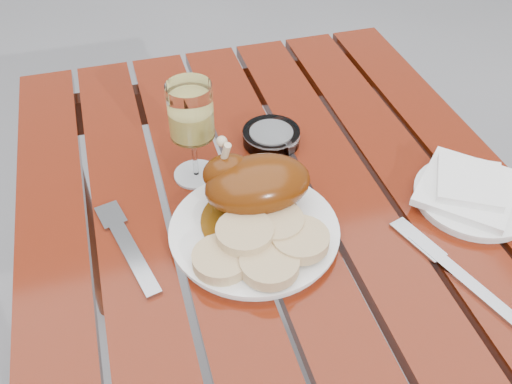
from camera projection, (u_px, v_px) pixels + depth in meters
table at (288, 376)px, 1.09m from camera, size 0.80×1.20×0.75m
dinner_plate at (254, 232)px, 0.84m from camera, size 0.33×0.33×0.02m
roast_duck at (253, 185)px, 0.84m from camera, size 0.17×0.16×0.12m
bread_dumplings at (262, 243)px, 0.79m from camera, size 0.19×0.15×0.03m
wine_glass at (193, 133)px, 0.89m from camera, size 0.08×0.08×0.17m
side_plate at (474, 198)px, 0.90m from camera, size 0.20×0.20×0.02m
napkin at (467, 188)px, 0.89m from camera, size 0.20×0.20×0.01m
ashtray at (271, 137)px, 1.01m from camera, size 0.13×0.13×0.03m
fork at (130, 251)px, 0.82m from camera, size 0.07×0.19×0.01m
knife at (466, 281)px, 0.78m from camera, size 0.08×0.20×0.01m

